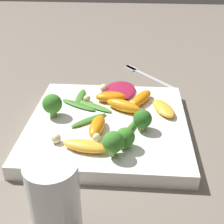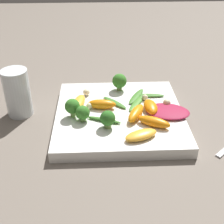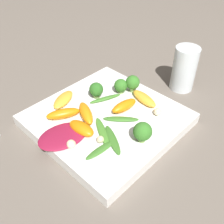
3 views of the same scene
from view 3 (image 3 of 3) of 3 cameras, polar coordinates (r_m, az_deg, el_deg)
ground_plane at (r=0.60m, az=-1.11°, el=-2.52°), size 2.40×2.40×0.00m
plate at (r=0.59m, az=-1.12°, el=-1.60°), size 0.30×0.30×0.03m
drinking_glass at (r=0.71m, az=15.46°, el=9.07°), size 0.06×0.06×0.12m
radicchio_leaf_0 at (r=0.54m, az=-10.66°, el=-5.17°), size 0.12×0.09×0.01m
orange_segment_0 at (r=0.58m, az=-10.60°, el=-0.36°), size 0.08×0.06×0.02m
orange_segment_1 at (r=0.54m, az=-6.32°, el=-3.77°), size 0.04×0.06×0.02m
orange_segment_2 at (r=0.59m, az=2.67°, el=1.33°), size 0.07×0.03×0.02m
orange_segment_3 at (r=0.62m, az=7.01°, el=2.95°), size 0.04×0.08×0.02m
orange_segment_4 at (r=0.62m, az=-10.57°, el=2.70°), size 0.08×0.06×0.02m
orange_segment_5 at (r=0.57m, az=-5.71°, el=-0.24°), size 0.06×0.08×0.02m
broccoli_floret_0 at (r=0.51m, az=6.68°, el=-4.29°), size 0.04×0.04×0.04m
broccoli_floret_1 at (r=0.64m, az=1.91°, el=5.71°), size 0.03×0.03×0.04m
broccoli_floret_2 at (r=0.64m, az=4.50°, el=6.38°), size 0.03×0.03×0.04m
broccoli_floret_3 at (r=0.62m, az=-3.45°, el=4.83°), size 0.03×0.03×0.04m
arugula_sprig_0 at (r=0.54m, az=-2.12°, el=-4.30°), size 0.06×0.09×0.01m
arugula_sprig_1 at (r=0.51m, az=-2.47°, el=-8.20°), size 0.07×0.02×0.01m
arugula_sprig_2 at (r=0.52m, az=0.14°, el=-6.03°), size 0.06×0.08×0.01m
arugula_sprig_3 at (r=0.62m, az=-1.48°, el=2.94°), size 0.08×0.04×0.01m
arugula_sprig_4 at (r=0.57m, az=1.96°, el=-1.55°), size 0.06×0.07×0.01m
macadamia_nut_0 at (r=0.59m, az=9.91°, el=0.05°), size 0.02×0.02×0.02m
macadamia_nut_1 at (r=0.51m, az=-8.88°, el=-6.94°), size 0.02×0.02×0.02m
macadamia_nut_2 at (r=0.52m, az=-2.56°, el=-5.99°), size 0.01×0.01×0.01m
macadamia_nut_3 at (r=0.61m, az=4.41°, el=2.40°), size 0.02×0.02×0.02m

